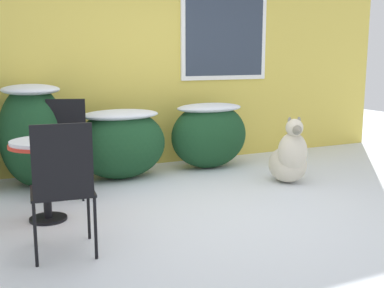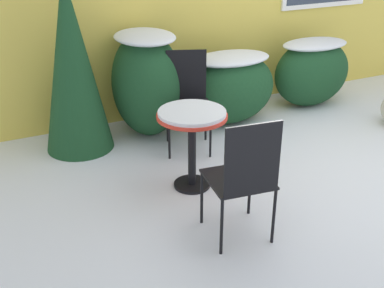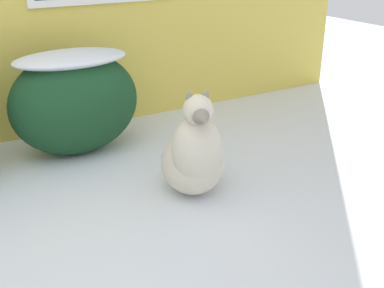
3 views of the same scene
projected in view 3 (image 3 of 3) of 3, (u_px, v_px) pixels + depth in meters
The scene contains 2 objects.
shrub_right at pixel (75, 100), 3.90m from camera, with size 1.06×0.62×0.86m.
dog at pixel (194, 156), 3.31m from camera, with size 0.58×0.74×0.80m.
Camera 3 is at (-0.29, -2.07, 1.69)m, focal length 45.00 mm.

